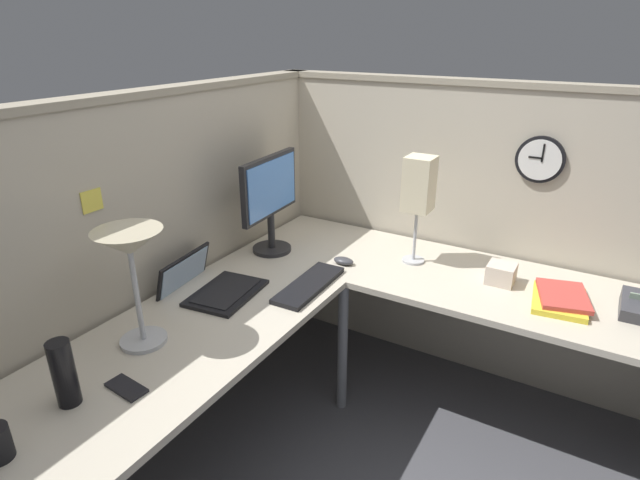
{
  "coord_description": "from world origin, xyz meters",
  "views": [
    {
      "loc": [
        -1.7,
        -0.81,
        1.8
      ],
      "look_at": [
        0.13,
        0.27,
        0.91
      ],
      "focal_mm": 28.52,
      "sensor_mm": 36.0,
      "label": 1
    }
  ],
  "objects": [
    {
      "name": "computer_mouse",
      "position": [
        0.31,
        0.24,
        0.75
      ],
      "size": [
        0.06,
        0.1,
        0.03
      ],
      "primitive_type": "ellipsoid",
      "color": "#38383D",
      "rests_on": "desk"
    },
    {
      "name": "monitor",
      "position": [
        0.26,
        0.64,
        1.02
      ],
      "size": [
        0.46,
        0.2,
        0.5
      ],
      "color": "#232326",
      "rests_on": "desk"
    },
    {
      "name": "cell_phone",
      "position": [
        -0.88,
        0.4,
        0.73
      ],
      "size": [
        0.08,
        0.15,
        0.01
      ],
      "primitive_type": "cube",
      "rotation": [
        0.0,
        0.0,
        -0.09
      ],
      "color": "black",
      "rests_on": "desk"
    },
    {
      "name": "desk",
      "position": [
        -0.15,
        -0.05,
        0.63
      ],
      "size": [
        2.35,
        2.15,
        0.73
      ],
      "color": "beige",
      "rests_on": "ground"
    },
    {
      "name": "tissue_box",
      "position": [
        0.5,
        -0.47,
        0.78
      ],
      "size": [
        0.12,
        0.12,
        0.09
      ],
      "primitive_type": "cube",
      "color": "beige",
      "rests_on": "desk"
    },
    {
      "name": "cubicle_wall_right",
      "position": [
        0.87,
        -0.27,
        0.79
      ],
      "size": [
        0.12,
        2.37,
        1.58
      ],
      "color": "#B7AD99",
      "rests_on": "ground"
    },
    {
      "name": "book_stack",
      "position": [
        0.43,
        -0.73,
        0.75
      ],
      "size": [
        0.32,
        0.26,
        0.04
      ],
      "color": "yellow",
      "rests_on": "desk"
    },
    {
      "name": "cubicle_wall_back",
      "position": [
        -0.36,
        0.87,
        0.79
      ],
      "size": [
        2.57,
        0.12,
        1.58
      ],
      "color": "#B7AD99",
      "rests_on": "ground"
    },
    {
      "name": "pinned_note_middle",
      "position": [
        -0.6,
        0.82,
        1.22
      ],
      "size": [
        0.09,
        0.0,
        0.08
      ],
      "primitive_type": "cube",
      "color": "#EAD84C"
    },
    {
      "name": "laptop",
      "position": [
        -0.24,
        0.63,
        0.75
      ],
      "size": [
        0.38,
        0.42,
        0.22
      ],
      "color": "black",
      "rests_on": "desk"
    },
    {
      "name": "keyboard",
      "position": [
        0.01,
        0.26,
        0.74
      ],
      "size": [
        0.43,
        0.15,
        0.02
      ],
      "primitive_type": "cube",
      "rotation": [
        0.0,
        0.0,
        0.03
      ],
      "color": "black",
      "rests_on": "desk"
    },
    {
      "name": "desk_lamp_dome",
      "position": [
        -0.66,
        0.56,
        1.09
      ],
      "size": [
        0.24,
        0.24,
        0.44
      ],
      "color": "#B7BABF",
      "rests_on": "desk"
    },
    {
      "name": "wall_clock",
      "position": [
        0.82,
        -0.51,
        1.24
      ],
      "size": [
        0.04,
        0.22,
        0.22
      ],
      "color": "black"
    },
    {
      "name": "ground_plane",
      "position": [
        0.0,
        0.0,
        0.0
      ],
      "size": [
        6.8,
        6.8,
        0.0
      ],
      "primitive_type": "plane",
      "color": "#47474C"
    },
    {
      "name": "thermos_flask",
      "position": [
        -1.01,
        0.5,
        0.84
      ],
      "size": [
        0.07,
        0.07,
        0.22
      ],
      "primitive_type": "cylinder",
      "color": "black",
      "rests_on": "desk"
    },
    {
      "name": "desk_lamp_paper",
      "position": [
        0.51,
        -0.04,
        1.11
      ],
      "size": [
        0.13,
        0.13,
        0.53
      ],
      "color": "#B7BABF",
      "rests_on": "desk"
    }
  ]
}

